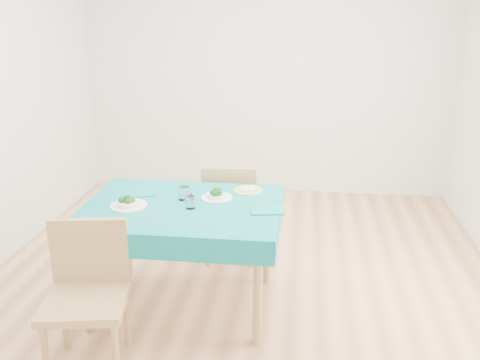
# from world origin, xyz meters

# --- Properties ---
(room_shell) EXTENTS (4.02, 4.52, 2.73)m
(room_shell) POSITION_xyz_m (0.00, 0.00, 1.35)
(room_shell) COLOR #A56F44
(room_shell) RESTS_ON ground
(table) EXTENTS (1.32, 1.00, 0.76)m
(table) POSITION_xyz_m (-0.35, -0.31, 0.38)
(table) COLOR #096A6B
(table) RESTS_ON ground
(chair_near) EXTENTS (0.54, 0.58, 1.16)m
(chair_near) POSITION_xyz_m (-0.76, -1.04, 0.58)
(chair_near) COLOR #9B7848
(chair_near) RESTS_ON ground
(chair_far) EXTENTS (0.46, 0.50, 1.07)m
(chair_far) POSITION_xyz_m (-0.14, 0.47, 0.53)
(chair_far) COLOR #9B7848
(chair_far) RESTS_ON ground
(bowl_near) EXTENTS (0.25, 0.25, 0.08)m
(bowl_near) POSITION_xyz_m (-0.70, -0.38, 0.80)
(bowl_near) COLOR white
(bowl_near) RESTS_ON table
(bowl_far) EXTENTS (0.22, 0.22, 0.07)m
(bowl_far) POSITION_xyz_m (-0.15, -0.15, 0.79)
(bowl_far) COLOR white
(bowl_far) RESTS_ON table
(fork_near) EXTENTS (0.04, 0.17, 0.00)m
(fork_near) POSITION_xyz_m (-0.71, -0.49, 0.76)
(fork_near) COLOR silver
(fork_near) RESTS_ON table
(knife_near) EXTENTS (0.05, 0.20, 0.00)m
(knife_near) POSITION_xyz_m (-0.55, -0.49, 0.76)
(knife_near) COLOR silver
(knife_near) RESTS_ON table
(fork_far) EXTENTS (0.03, 0.16, 0.00)m
(fork_far) POSITION_xyz_m (-0.35, -0.17, 0.76)
(fork_far) COLOR silver
(fork_far) RESTS_ON table
(knife_far) EXTENTS (0.03, 0.19, 0.00)m
(knife_far) POSITION_xyz_m (0.18, -0.31, 0.76)
(knife_far) COLOR silver
(knife_far) RESTS_ON table
(napkin_near) EXTENTS (0.22, 0.19, 0.01)m
(napkin_near) POSITION_xyz_m (-0.69, -0.14, 0.76)
(napkin_near) COLOR #0E7675
(napkin_near) RESTS_ON table
(napkin_far) EXTENTS (0.23, 0.18, 0.01)m
(napkin_far) POSITION_xyz_m (0.22, -0.35, 0.76)
(napkin_far) COLOR #0E7675
(napkin_far) RESTS_ON table
(tumbler_center) EXTENTS (0.07, 0.07, 0.09)m
(tumbler_center) POSITION_xyz_m (-0.37, -0.20, 0.80)
(tumbler_center) COLOR white
(tumbler_center) RESTS_ON table
(tumbler_side) EXTENTS (0.06, 0.06, 0.08)m
(tumbler_side) POSITION_xyz_m (-0.29, -0.36, 0.80)
(tumbler_side) COLOR white
(tumbler_side) RESTS_ON table
(side_plate) EXTENTS (0.21, 0.21, 0.01)m
(side_plate) POSITION_xyz_m (0.06, 0.03, 0.76)
(side_plate) COLOR #B1CE64
(side_plate) RESTS_ON table
(bread_slice) EXTENTS (0.13, 0.13, 0.02)m
(bread_slice) POSITION_xyz_m (0.06, 0.03, 0.78)
(bread_slice) COLOR beige
(bread_slice) RESTS_ON side_plate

